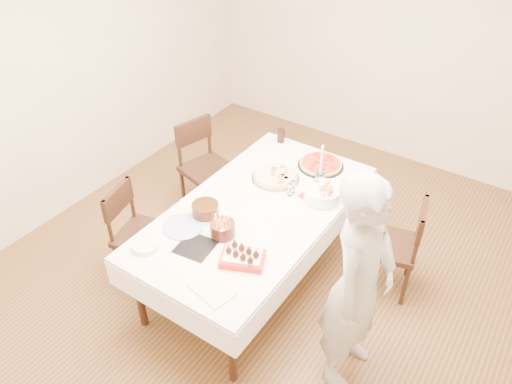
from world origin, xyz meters
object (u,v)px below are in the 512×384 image
Objects in this scene: person at (359,286)px; taper_candle at (321,163)px; pizza_pepperoni at (321,164)px; birthday_cake at (222,225)px; dining_table at (256,243)px; cola_glass at (281,136)px; chair_right_savory at (390,245)px; strawberry_box at (242,258)px; layer_cake at (205,210)px; chair_left_savory at (208,170)px; chair_left_dessert at (144,236)px; pizza_white at (276,177)px; pasta_bowl at (322,193)px.

person is 4.66× the size of taper_candle.
pizza_pepperoni is 1.24m from birthday_cake.
taper_candle is at bearing 69.44° from dining_table.
taper_candle is 2.74× the size of cola_glass.
chair_right_savory reaches higher than strawberry_box.
person is (0.09, -0.92, 0.40)m from chair_right_savory.
chair_right_savory reaches higher than dining_table.
layer_cake is (-0.42, -1.11, 0.03)m from pizza_pepperoni.
dining_table is 0.87m from taper_candle.
dining_table is at bearing 165.12° from chair_left_savory.
chair_right_savory is 1.00× the size of chair_left_dessert.
pizza_white is 0.45m from pizza_pepperoni.
dining_table is at bearing -110.56° from taper_candle.
chair_right_savory is at bearing -7.41° from taper_candle.
taper_candle is at bearing -30.10° from cola_glass.
chair_right_savory is 1.89m from chair_left_savory.
chair_left_savory is 1.34m from pasta_bowl.
taper_candle is (-0.82, 1.01, 0.09)m from person.
chair_left_dessert is 0.53× the size of person.
person reaches higher than dining_table.
taper_candle is at bearing -145.56° from chair_left_dessert.
birthday_cake is at bearing -116.39° from pasta_bowl.
chair_left_dessert is (-1.75, -1.05, 0.00)m from chair_right_savory.
dining_table is 16.16× the size of cola_glass.
chair_left_savory is 0.56× the size of person.
pasta_bowl is at bearing 82.90° from strawberry_box.
taper_candle reaches higher than pizza_white.
dining_table is 1.06m from chair_left_savory.
cola_glass reaches higher than pizza_pepperoni.
layer_cake reaches higher than strawberry_box.
person is at bearing -51.04° from taper_candle.
birthday_cake is (0.06, -0.83, 0.07)m from pizza_white.
chair_left_dessert is at bearing -162.63° from chair_right_savory.
person is (1.84, 0.13, 0.40)m from chair_left_dessert.
chair_left_dessert reaches higher than pizza_pepperoni.
chair_left_savory is at bearing 166.89° from chair_right_savory.
chair_left_dessert reaches higher than cola_glass.
chair_right_savory is 2.16× the size of pizza_white.
dining_table is 0.94m from chair_left_dessert.
strawberry_box is (0.64, -1.53, -0.03)m from cola_glass.
pizza_white is (-0.09, 0.43, 0.40)m from dining_table.
pasta_bowl is 2.28× the size of cola_glass.
cola_glass reaches higher than strawberry_box.
dining_table is 1.11m from chair_right_savory.
pizza_pepperoni reaches higher than dining_table.
chair_right_savory is 0.53× the size of person.
pizza_white is 0.84m from birthday_cake.
taper_candle is 1.07m from birthday_cake.
dining_table is 0.62m from birthday_cake.
pasta_bowl is at bearing -170.51° from chair_left_savory.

